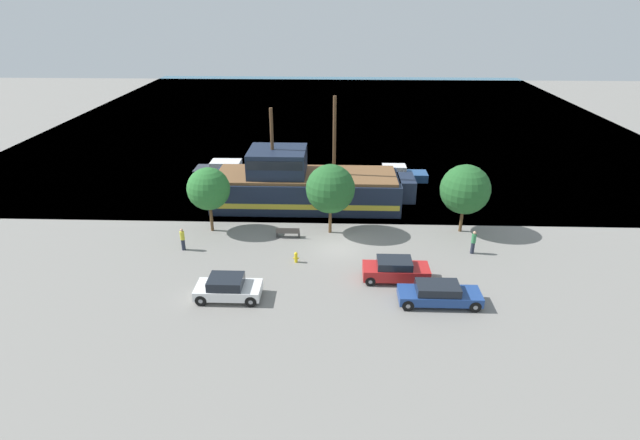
# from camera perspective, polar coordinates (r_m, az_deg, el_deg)

# --- Properties ---
(ground_plane) EXTENTS (160.00, 160.00, 0.00)m
(ground_plane) POSITION_cam_1_polar(r_m,az_deg,el_deg) (36.78, 2.10, -3.02)
(ground_plane) COLOR gray
(water_surface) EXTENTS (80.00, 80.00, 0.00)m
(water_surface) POSITION_cam_1_polar(r_m,az_deg,el_deg) (78.52, 2.15, 11.86)
(water_surface) COLOR #38667F
(water_surface) RESTS_ON ground
(pirate_ship) EXTENTS (17.33, 5.49, 9.51)m
(pirate_ship) POSITION_cam_1_polar(r_m,az_deg,el_deg) (43.31, -1.89, 3.98)
(pirate_ship) COLOR #192338
(pirate_ship) RESTS_ON water_surface
(moored_boat_dockside) EXTENTS (7.44, 2.44, 1.65)m
(moored_boat_dockside) POSITION_cam_1_polar(r_m,az_deg,el_deg) (51.63, -10.15, 5.57)
(moored_boat_dockside) COLOR #2D333D
(moored_boat_dockside) RESTS_ON water_surface
(moored_boat_outer) EXTENTS (5.72, 1.93, 1.51)m
(moored_boat_outer) POSITION_cam_1_polar(r_m,az_deg,el_deg) (50.50, 8.81, 5.17)
(moored_boat_outer) COLOR navy
(moored_boat_outer) RESTS_ON water_surface
(parked_car_curb_front) EXTENTS (4.25, 1.79, 1.49)m
(parked_car_curb_front) POSITION_cam_1_polar(r_m,az_deg,el_deg) (32.59, 8.62, -5.66)
(parked_car_curb_front) COLOR #B21E1E
(parked_car_curb_front) RESTS_ON ground_plane
(parked_car_curb_mid) EXTENTS (4.87, 1.80, 1.34)m
(parked_car_curb_mid) POSITION_cam_1_polar(r_m,az_deg,el_deg) (30.74, 13.43, -8.21)
(parked_car_curb_mid) COLOR navy
(parked_car_curb_mid) RESTS_ON ground_plane
(parked_car_curb_rear) EXTENTS (3.95, 1.96, 1.43)m
(parked_car_curb_rear) POSITION_cam_1_polar(r_m,az_deg,el_deg) (30.93, -10.50, -7.63)
(parked_car_curb_rear) COLOR white
(parked_car_curb_rear) RESTS_ON ground_plane
(fire_hydrant) EXTENTS (0.42, 0.25, 0.76)m
(fire_hydrant) POSITION_cam_1_polar(r_m,az_deg,el_deg) (34.49, -2.76, -4.23)
(fire_hydrant) COLOR yellow
(fire_hydrant) RESTS_ON ground_plane
(bench_promenade_east) EXTENTS (1.79, 0.45, 0.85)m
(bench_promenade_east) POSITION_cam_1_polar(r_m,az_deg,el_deg) (37.94, -3.69, -1.41)
(bench_promenade_east) COLOR #4C4742
(bench_promenade_east) RESTS_ON ground_plane
(pedestrian_walking_near) EXTENTS (0.32, 0.32, 1.69)m
(pedestrian_walking_near) POSITION_cam_1_polar(r_m,az_deg,el_deg) (37.23, -15.43, -2.12)
(pedestrian_walking_near) COLOR #232838
(pedestrian_walking_near) RESTS_ON ground_plane
(pedestrian_walking_far) EXTENTS (0.32, 0.32, 1.74)m
(pedestrian_walking_far) POSITION_cam_1_polar(r_m,az_deg,el_deg) (37.03, 17.12, -2.43)
(pedestrian_walking_far) COLOR #232838
(pedestrian_walking_far) RESTS_ON ground_plane
(tree_row_east) EXTENTS (3.26, 3.26, 5.12)m
(tree_row_east) POSITION_cam_1_polar(r_m,az_deg,el_deg) (38.77, -12.62, 3.49)
(tree_row_east) COLOR brown
(tree_row_east) RESTS_ON ground_plane
(tree_row_mideast) EXTENTS (3.71, 3.71, 5.48)m
(tree_row_mideast) POSITION_cam_1_polar(r_m,az_deg,el_deg) (37.47, 1.20, 3.58)
(tree_row_mideast) COLOR brown
(tree_row_mideast) RESTS_ON ground_plane
(tree_row_midwest) EXTENTS (3.77, 3.77, 5.38)m
(tree_row_midwest) POSITION_cam_1_polar(r_m,az_deg,el_deg) (39.27, 16.26, 3.37)
(tree_row_midwest) COLOR brown
(tree_row_midwest) RESTS_ON ground_plane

